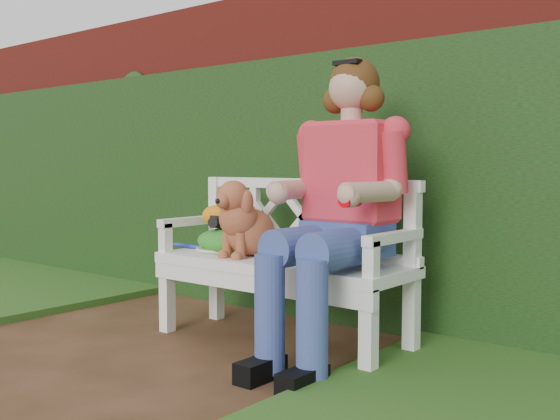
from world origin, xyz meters
The scene contains 10 objects.
ground centered at (0.00, 0.00, 0.00)m, with size 60.00×60.00×0.00m, color #362312.
brick_wall centered at (0.00, 1.90, 1.10)m, with size 10.00×0.30×2.20m, color maroon.
ivy_hedge centered at (0.00, 1.68, 0.85)m, with size 10.00×0.18×1.70m, color #27491A.
garden_bench centered at (0.52, 1.02, 0.24)m, with size 1.58×0.60×0.48m, color white, non-canonical shape.
seated_woman centered at (0.96, 1.00, 0.79)m, with size 0.67×0.89×1.59m, color #F0497A, non-canonical shape.
dog centered at (0.31, 0.97, 0.70)m, with size 0.29×0.40×0.44m, color #B87544, non-canonical shape.
tennis_racket centered at (0.02, 1.01, 0.49)m, with size 0.54×0.23×0.03m, color white, non-canonical shape.
green_bag centered at (0.12, 1.04, 0.55)m, with size 0.43×0.33×0.15m, color #186E24, non-canonical shape.
camera_item centered at (0.08, 1.01, 0.66)m, with size 0.11×0.08×0.07m, color black.
baseball_glove centered at (0.02, 1.03, 0.69)m, with size 0.21×0.15×0.13m, color orange.
Camera 1 is at (2.78, -1.77, 1.00)m, focal length 42.00 mm.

